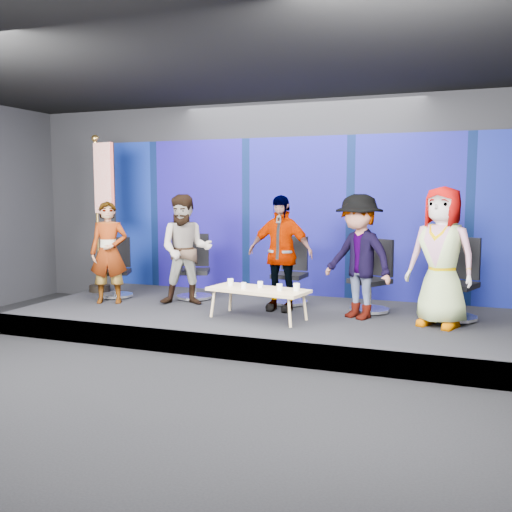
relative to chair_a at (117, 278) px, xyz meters
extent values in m
plane|color=black|center=(2.68, -2.69, -0.62)|extent=(10.00, 10.00, 0.00)
cube|color=black|center=(2.68, 1.31, 1.13)|extent=(10.00, 0.02, 3.50)
cube|color=black|center=(2.68, -2.69, 2.88)|extent=(10.00, 8.00, 0.02)
cube|color=black|center=(2.68, -0.19, -0.47)|extent=(7.00, 3.00, 0.30)
cube|color=navy|center=(2.68, 1.26, 0.98)|extent=(7.00, 0.08, 2.60)
cylinder|color=silver|center=(0.02, -0.05, -0.29)|extent=(0.72, 0.72, 0.05)
cylinder|color=silver|center=(0.02, -0.05, -0.08)|extent=(0.06, 0.06, 0.36)
cube|color=black|center=(0.02, -0.05, 0.10)|extent=(0.57, 0.57, 0.06)
cube|color=black|center=(-0.07, 0.15, 0.40)|extent=(0.38, 0.20, 0.50)
imported|color=black|center=(0.19, -0.46, 0.46)|extent=(0.67, 0.57, 1.56)
cylinder|color=silver|center=(1.27, 0.27, -0.29)|extent=(0.74, 0.74, 0.06)
cylinder|color=silver|center=(1.27, 0.27, -0.07)|extent=(0.07, 0.07, 0.39)
cube|color=black|center=(1.27, 0.27, 0.13)|extent=(0.60, 0.60, 0.07)
cube|color=black|center=(1.20, 0.49, 0.45)|extent=(0.42, 0.19, 0.53)
imported|color=black|center=(1.36, -0.17, 0.52)|extent=(0.98, 0.87, 1.67)
cylinder|color=silver|center=(2.82, 0.39, -0.29)|extent=(0.60, 0.60, 0.06)
cylinder|color=silver|center=(2.82, 0.39, -0.07)|extent=(0.07, 0.07, 0.39)
cube|color=black|center=(2.82, 0.39, 0.13)|extent=(0.48, 0.48, 0.07)
cube|color=black|center=(2.83, 0.62, 0.44)|extent=(0.43, 0.07, 0.53)
imported|color=black|center=(2.82, -0.06, 0.51)|extent=(0.99, 0.45, 1.66)
cylinder|color=silver|center=(4.06, 0.25, -0.29)|extent=(0.80, 0.80, 0.06)
cylinder|color=silver|center=(4.06, 0.25, -0.06)|extent=(0.07, 0.07, 0.39)
cube|color=black|center=(4.06, 0.25, 0.13)|extent=(0.64, 0.64, 0.07)
cube|color=black|center=(4.18, 0.46, 0.45)|extent=(0.40, 0.25, 0.54)
imported|color=black|center=(3.98, -0.19, 0.52)|extent=(1.25, 1.08, 1.68)
cylinder|color=silver|center=(5.21, 0.14, -0.29)|extent=(0.79, 0.79, 0.06)
cylinder|color=silver|center=(5.21, 0.14, -0.05)|extent=(0.07, 0.07, 0.41)
cube|color=black|center=(5.21, 0.14, 0.16)|extent=(0.64, 0.64, 0.07)
cube|color=black|center=(5.30, 0.37, 0.50)|extent=(0.44, 0.20, 0.57)
imported|color=black|center=(5.05, -0.28, 0.57)|extent=(1.01, 0.83, 1.78)
cube|color=tan|center=(2.73, -0.71, 0.08)|extent=(1.42, 0.79, 0.04)
cylinder|color=tan|center=(2.11, -0.83, -0.13)|extent=(0.04, 0.04, 0.37)
cylinder|color=tan|center=(2.18, -0.39, -0.13)|extent=(0.04, 0.04, 0.37)
cylinder|color=tan|center=(3.27, -1.03, -0.13)|extent=(0.04, 0.04, 0.37)
cylinder|color=tan|center=(3.35, -0.59, -0.13)|extent=(0.04, 0.04, 0.37)
cylinder|color=silver|center=(2.28, -0.62, 0.14)|extent=(0.08, 0.08, 0.10)
cylinder|color=silver|center=(2.55, -0.78, 0.14)|extent=(0.07, 0.07, 0.08)
cylinder|color=silver|center=(2.73, -0.64, 0.14)|extent=(0.07, 0.07, 0.09)
cylinder|color=silver|center=(3.05, -0.76, 0.14)|extent=(0.08, 0.08, 0.09)
cylinder|color=silver|center=(3.26, -0.70, 0.15)|extent=(0.08, 0.08, 0.10)
cylinder|color=black|center=(-0.57, 0.32, -0.26)|extent=(0.35, 0.35, 0.11)
cylinder|color=#B18438|center=(-0.57, 0.32, 1.01)|extent=(0.05, 0.05, 2.43)
sphere|color=#B18438|center=(-0.57, 0.32, 2.28)|extent=(0.12, 0.12, 0.12)
cube|color=#B32014|center=(-0.36, 0.24, 1.62)|extent=(0.42, 0.17, 1.16)
camera|label=1|loc=(5.36, -7.81, 1.40)|focal=40.00mm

